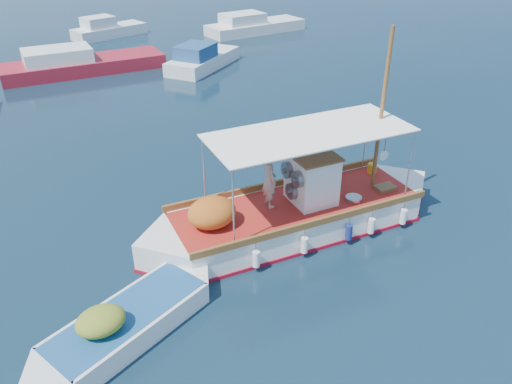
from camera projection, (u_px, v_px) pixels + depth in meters
ground at (274, 222)px, 16.10m from camera, size 160.00×160.00×0.00m
fishing_caique at (294, 215)px, 15.48m from camera, size 10.11×3.62×6.20m
dinghy at (127, 325)px, 11.78m from camera, size 5.12×2.76×1.33m
bg_boat_n at (79, 65)px, 30.35m from camera, size 9.69×3.40×1.80m
bg_boat_ne at (202, 60)px, 31.21m from camera, size 6.01×5.04×1.80m
bg_boat_e at (253, 26)px, 40.01m from camera, size 8.19×2.90×1.80m
bg_boat_far_n at (107, 30)px, 38.70m from camera, size 5.88×3.18×1.80m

